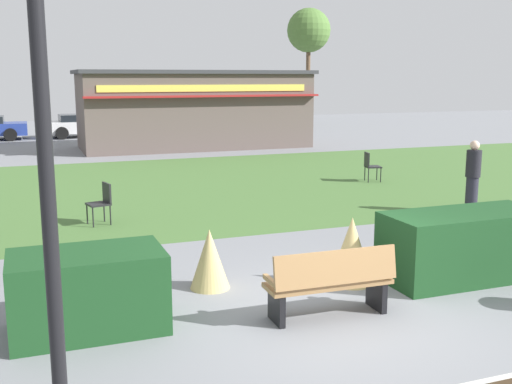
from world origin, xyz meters
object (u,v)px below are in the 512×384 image
Objects in this scene: food_kiosk at (194,109)px; park_bench at (331,282)px; person_strolling at (473,176)px; parked_car_center_slot at (85,125)px; tree_left_bg at (309,31)px; cafe_chair_west at (370,164)px; cafe_chair_east at (102,200)px; parked_car_east_slot at (192,122)px; lamppost_near at (43,124)px.

park_bench is at bearing -99.97° from food_kiosk.
person_strolling reaches higher than park_bench.
tree_left_bg is (14.51, 3.26, 5.37)m from parked_car_center_slot.
person_strolling is 27.12m from tree_left_bg.
parked_car_center_slot is (-6.67, 22.18, -0.22)m from person_strolling.
cafe_chair_west is at bearing -110.47° from tree_left_bg.
cafe_chair_east is 0.53× the size of person_strolling.
parked_car_east_slot is at bearing 70.10° from cafe_chair_east.
cafe_chair_east is 21.60m from parked_car_east_slot.
tree_left_bg is at bearing 43.72° from food_kiosk.
food_kiosk is 11.31m from cafe_chair_west.
food_kiosk is at bearing -115.56° from person_strolling.
parked_car_center_slot is (-6.74, 17.56, 0.12)m from cafe_chair_west.
lamppost_near is at bearing -130.75° from cafe_chair_west.
parked_car_east_slot reaches higher than park_bench.
park_bench is at bearing -71.24° from cafe_chair_east.
cafe_chair_west is 17.59m from parked_car_east_slot.
park_bench reaches higher than cafe_chair_west.
parked_car_east_slot is at bearing 73.18° from lamppost_near.
cafe_chair_west is 0.21× the size of parked_car_east_slot.
park_bench is 0.39× the size of parked_car_east_slot.
park_bench is 0.39× the size of lamppost_near.
food_kiosk is (7.00, 22.04, -1.05)m from lamppost_near.
tree_left_bg reaches higher than park_bench.
tree_left_bg is (10.32, 9.87, 4.30)m from food_kiosk.
lamppost_near is 1.03× the size of parked_car_center_slot.
lamppost_near is 23.15m from food_kiosk.
tree_left_bg is (13.85, 29.94, 5.54)m from park_bench.
food_kiosk is 14.91m from tree_left_bg.
lamppost_near reaches higher than cafe_chair_east.
parked_car_east_slot is at bearing -122.47° from person_strolling.
food_kiosk is 14.88m from cafe_chair_east.
tree_left_bg is at bearing -141.71° from person_strolling.
food_kiosk is at bearing 72.38° from lamppost_near.
cafe_chair_west is at bearing -87.11° from parked_car_east_slot.
parked_car_east_slot is at bearing 0.05° from parked_car_center_slot.
person_strolling is (8.17, -1.88, 0.33)m from cafe_chair_east.
parked_car_center_slot reaches higher than park_bench.
person_strolling is at bearing -87.89° from parked_car_east_slot.
cafe_chair_east is at bearing -161.61° from cafe_chair_west.
tree_left_bg is at bearing 12.68° from parked_car_center_slot.
cafe_chair_east is 0.21× the size of parked_car_east_slot.
lamppost_near is (-3.47, -1.97, 2.29)m from park_bench.
tree_left_bg reaches higher than parked_car_east_slot.
cafe_chair_east is 20.36m from parked_car_center_slot.
tree_left_bg is (16.01, 23.57, 5.49)m from cafe_chair_east.
parked_car_center_slot is (-4.20, 6.60, -1.07)m from food_kiosk.
cafe_chair_east is (-2.16, 6.38, 0.05)m from park_bench.
food_kiosk reaches higher than person_strolling.
food_kiosk reaches higher than parked_car_center_slot.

